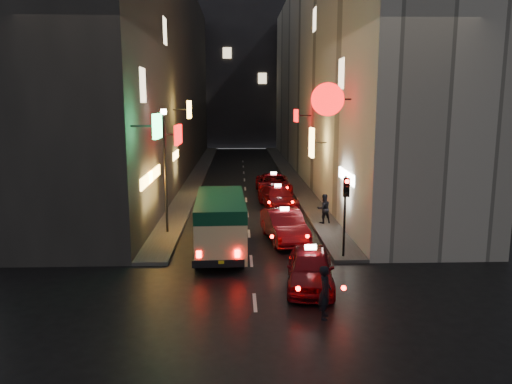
{
  "coord_description": "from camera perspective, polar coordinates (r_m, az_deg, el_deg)",
  "views": [
    {
      "loc": [
        -0.54,
        -12.03,
        6.75
      ],
      "look_at": [
        0.36,
        13.0,
        2.19
      ],
      "focal_mm": 35.0,
      "sensor_mm": 36.0,
      "label": 1
    }
  ],
  "objects": [
    {
      "name": "sidewalk_left",
      "position": [
        46.66,
        -6.61,
        2.02
      ],
      "size": [
        1.5,
        52.0,
        0.15
      ],
      "primitive_type": "cube",
      "color": "#4D4A48",
      "rests_on": "ground"
    },
    {
      "name": "traffic_light",
      "position": [
        21.39,
        10.22,
        -0.81
      ],
      "size": [
        0.26,
        0.43,
        3.5
      ],
      "color": "black",
      "rests_on": "sidewalk_right"
    },
    {
      "name": "building_right",
      "position": [
        46.86,
        8.66,
        12.95
      ],
      "size": [
        7.96,
        52.0,
        18.0
      ],
      "color": "beige",
      "rests_on": "ground"
    },
    {
      "name": "pedestrian_crossing",
      "position": [
        16.06,
        7.91,
        -10.89
      ],
      "size": [
        0.52,
        0.7,
        1.94
      ],
      "primitive_type": "imported",
      "rotation": [
        0.0,
        0.0,
        1.39
      ],
      "color": "black",
      "rests_on": "ground"
    },
    {
      "name": "taxi_third",
      "position": [
        32.07,
        2.51,
        -0.4
      ],
      "size": [
        2.81,
        5.26,
        1.76
      ],
      "color": "maroon",
      "rests_on": "ground"
    },
    {
      "name": "pedestrian_sidewalk",
      "position": [
        27.59,
        7.76,
        -1.67
      ],
      "size": [
        0.77,
        0.57,
        1.83
      ],
      "primitive_type": "imported",
      "rotation": [
        0.0,
        0.0,
        3.37
      ],
      "color": "black",
      "rests_on": "sidewalk_right"
    },
    {
      "name": "taxi_far",
      "position": [
        36.78,
        2.02,
        1.09
      ],
      "size": [
        2.29,
        5.44,
        1.89
      ],
      "color": "maroon",
      "rests_on": "ground"
    },
    {
      "name": "taxi_second",
      "position": [
        24.47,
        3.27,
        -3.58
      ],
      "size": [
        3.02,
        5.81,
        1.93
      ],
      "color": "maroon",
      "rests_on": "ground"
    },
    {
      "name": "taxi_near",
      "position": [
        18.61,
        6.22,
        -8.3
      ],
      "size": [
        2.74,
        5.44,
        1.83
      ],
      "color": "maroon",
      "rests_on": "ground"
    },
    {
      "name": "building_far",
      "position": [
        78.15,
        -1.71,
        13.43
      ],
      "size": [
        30.0,
        10.0,
        22.0
      ],
      "primitive_type": "cube",
      "color": "#2F2F34",
      "rests_on": "ground"
    },
    {
      "name": "minibus",
      "position": [
        22.25,
        -4.07,
        -3.01
      ],
      "size": [
        2.31,
        6.08,
        2.59
      ],
      "color": "beige",
      "rests_on": "ground"
    },
    {
      "name": "ground",
      "position": [
        13.81,
        0.45,
        -18.97
      ],
      "size": [
        120.0,
        120.0,
        0.0
      ],
      "primitive_type": "plane",
      "color": "black",
      "rests_on": "ground"
    },
    {
      "name": "lamp_post",
      "position": [
        25.48,
        -10.33,
        3.32
      ],
      "size": [
        0.28,
        0.28,
        6.22
      ],
      "color": "black",
      "rests_on": "sidewalk_left"
    },
    {
      "name": "sidewalk_right",
      "position": [
        46.76,
        3.84,
        2.08
      ],
      "size": [
        1.5,
        52.0,
        0.15
      ],
      "primitive_type": "cube",
      "color": "#4D4A48",
      "rests_on": "ground"
    },
    {
      "name": "building_left",
      "position": [
        46.68,
        -11.55,
        12.87
      ],
      "size": [
        7.47,
        52.0,
        18.0
      ],
      "color": "#363431",
      "rests_on": "ground"
    }
  ]
}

